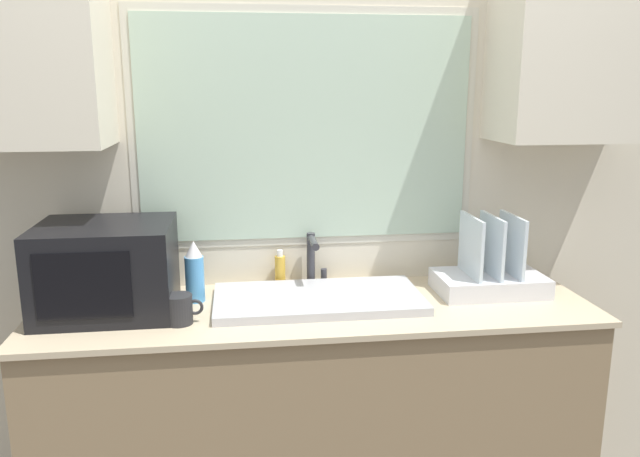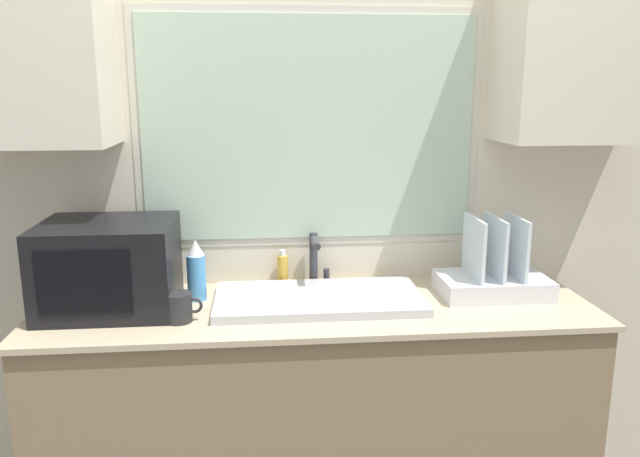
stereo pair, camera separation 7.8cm
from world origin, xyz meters
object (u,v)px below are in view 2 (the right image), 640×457
(faucet, at_px, (315,255))
(microwave, at_px, (109,266))
(dish_rack, at_px, (493,277))
(soap_bottle, at_px, (283,269))
(mug_near_sink, at_px, (179,307))
(spray_bottle, at_px, (196,271))

(faucet, xyz_separation_m, microwave, (-0.72, -0.18, 0.03))
(dish_rack, bearing_deg, faucet, 165.84)
(faucet, xyz_separation_m, soap_bottle, (-0.12, 0.03, -0.06))
(dish_rack, distance_m, mug_near_sink, 1.12)
(soap_bottle, relative_size, mug_near_sink, 1.13)
(faucet, distance_m, spray_bottle, 0.45)
(soap_bottle, bearing_deg, mug_near_sink, -134.41)
(soap_bottle, height_order, mug_near_sink, soap_bottle)
(spray_bottle, height_order, mug_near_sink, spray_bottle)
(mug_near_sink, bearing_deg, spray_bottle, 79.99)
(microwave, xyz_separation_m, soap_bottle, (0.59, 0.21, -0.09))
(dish_rack, height_order, soap_bottle, dish_rack)
(dish_rack, distance_m, spray_bottle, 1.07)
(spray_bottle, bearing_deg, microwave, -167.29)
(faucet, height_order, microwave, microwave)
(faucet, distance_m, mug_near_sink, 0.58)
(mug_near_sink, bearing_deg, soap_bottle, 45.59)
(soap_bottle, bearing_deg, spray_bottle, -155.09)
(faucet, relative_size, spray_bottle, 0.92)
(faucet, relative_size, mug_near_sink, 1.66)
(spray_bottle, distance_m, mug_near_sink, 0.22)
(faucet, bearing_deg, mug_near_sink, -145.45)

